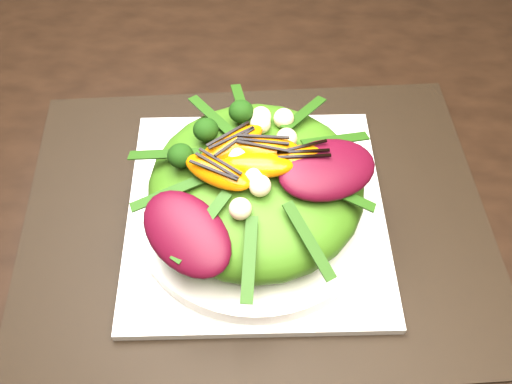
{
  "coord_description": "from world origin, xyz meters",
  "views": [
    {
      "loc": [
        -0.26,
        -0.38,
        1.26
      ],
      "look_at": [
        -0.26,
        -0.05,
        0.8
      ],
      "focal_mm": 38.0,
      "sensor_mm": 36.0,
      "label": 1
    }
  ],
  "objects_px": {
    "placemat": "(256,216)",
    "salad_bowl": "(256,205)",
    "plate_base": "(256,213)",
    "orange_segment": "(252,148)",
    "lettuce_mound": "(256,186)",
    "dining_table": "(476,194)"
  },
  "relations": [
    {
      "from": "dining_table",
      "to": "lettuce_mound",
      "type": "xyz_separation_m",
      "value": [
        -0.26,
        -0.05,
        0.08
      ]
    },
    {
      "from": "plate_base",
      "to": "salad_bowl",
      "type": "distance_m",
      "value": 0.02
    },
    {
      "from": "dining_table",
      "to": "orange_segment",
      "type": "xyz_separation_m",
      "value": [
        -0.27,
        -0.04,
        0.13
      ]
    },
    {
      "from": "salad_bowl",
      "to": "plate_base",
      "type": "bearing_deg",
      "value": 0.0
    },
    {
      "from": "placemat",
      "to": "salad_bowl",
      "type": "relative_size",
      "value": 1.95
    },
    {
      "from": "plate_base",
      "to": "salad_bowl",
      "type": "relative_size",
      "value": 1.06
    },
    {
      "from": "salad_bowl",
      "to": "lettuce_mound",
      "type": "xyz_separation_m",
      "value": [
        0.0,
        0.0,
        0.04
      ]
    },
    {
      "from": "lettuce_mound",
      "to": "orange_segment",
      "type": "xyz_separation_m",
      "value": [
        -0.0,
        0.01,
        0.05
      ]
    },
    {
      "from": "plate_base",
      "to": "orange_segment",
      "type": "bearing_deg",
      "value": 109.6
    },
    {
      "from": "lettuce_mound",
      "to": "orange_segment",
      "type": "bearing_deg",
      "value": 109.6
    },
    {
      "from": "placemat",
      "to": "lettuce_mound",
      "type": "relative_size",
      "value": 2.31
    },
    {
      "from": "orange_segment",
      "to": "lettuce_mound",
      "type": "bearing_deg",
      "value": -70.4
    },
    {
      "from": "dining_table",
      "to": "placemat",
      "type": "distance_m",
      "value": 0.27
    },
    {
      "from": "placemat",
      "to": "lettuce_mound",
      "type": "bearing_deg",
      "value": -90.0
    },
    {
      "from": "lettuce_mound",
      "to": "orange_segment",
      "type": "height_order",
      "value": "orange_segment"
    },
    {
      "from": "salad_bowl",
      "to": "placemat",
      "type": "bearing_deg",
      "value": 90.0
    },
    {
      "from": "lettuce_mound",
      "to": "salad_bowl",
      "type": "bearing_deg",
      "value": 0.0
    },
    {
      "from": "orange_segment",
      "to": "placemat",
      "type": "bearing_deg",
      "value": -70.4
    },
    {
      "from": "lettuce_mound",
      "to": "orange_segment",
      "type": "distance_m",
      "value": 0.05
    },
    {
      "from": "plate_base",
      "to": "lettuce_mound",
      "type": "distance_m",
      "value": 0.05
    },
    {
      "from": "placemat",
      "to": "salad_bowl",
      "type": "xyz_separation_m",
      "value": [
        0.0,
        -0.0,
        0.02
      ]
    },
    {
      "from": "salad_bowl",
      "to": "orange_segment",
      "type": "relative_size",
      "value": 3.77
    }
  ]
}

